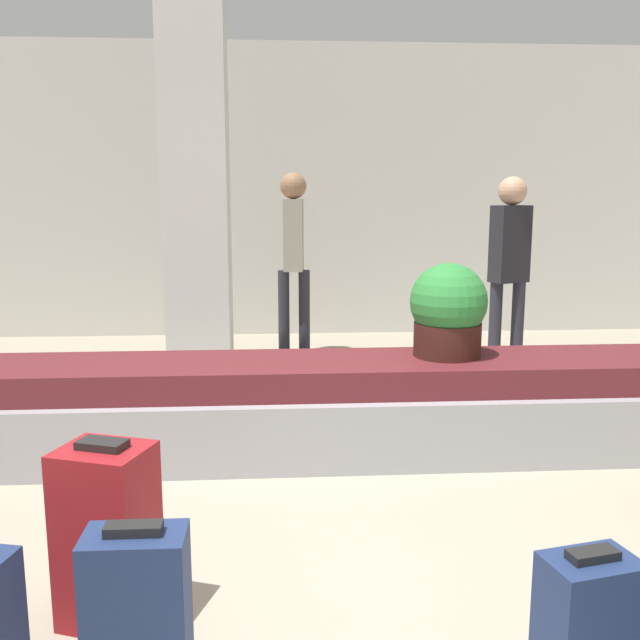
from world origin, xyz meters
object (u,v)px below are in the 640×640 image
Objects in this scene: pillar at (197,192)px; traveler_0 at (509,258)px; suitcase_2 at (139,635)px; suitcase_5 at (587,629)px; traveler_2 at (294,247)px; suitcase_1 at (107,535)px; potted_plant_1 at (448,311)px.

pillar is 1.85× the size of traveler_0.
pillar is at bearing 93.33° from suitcase_2.
suitcase_5 is 5.01m from traveler_2.
suitcase_2 is at bearing -87.08° from pillar.
traveler_2 is at bearing 47.50° from pillar.
suitcase_5 is at bearing -165.91° from traveler_2.
suitcase_1 is 1.70m from suitcase_5.
traveler_0 is (2.66, 0.06, -0.56)m from pillar.
suitcase_5 is (1.61, -0.54, -0.10)m from suitcase_1.
pillar is 1.79× the size of traveler_2.
suitcase_5 is at bearing 0.87° from suitcase_1.
pillar is 4.50m from suitcase_5.
potted_plant_1 is at bearing -155.79° from traveler_2.
suitcase_1 is 1.22× the size of potted_plant_1.
pillar is 4.47× the size of suitcase_1.
pillar is 4.25m from suitcase_2.
pillar reaches higher than traveler_0.
suitcase_1 is at bearing 30.08° from traveler_0.
suitcase_2 is 4.84m from traveler_0.
potted_plant_1 reaches higher than suitcase_5.
pillar is 2.72m from traveler_0.
traveler_2 is at bearing 109.14° from potted_plant_1.
traveler_2 reaches higher than suitcase_1.
traveler_0 is at bearing 62.85° from suitcase_5.
pillar is at bearing 99.39° from suitcase_5.
suitcase_5 is at bearing -92.69° from potted_plant_1.
suitcase_2 is (0.21, -4.05, -1.27)m from pillar.
potted_plant_1 is at bearing 65.58° from suitcase_1.
suitcase_1 reaches higher than suitcase_2.
suitcase_2 is 5.03m from traveler_2.
suitcase_5 is at bearing 52.63° from traveler_0.
traveler_2 is at bearing 86.63° from suitcase_5.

